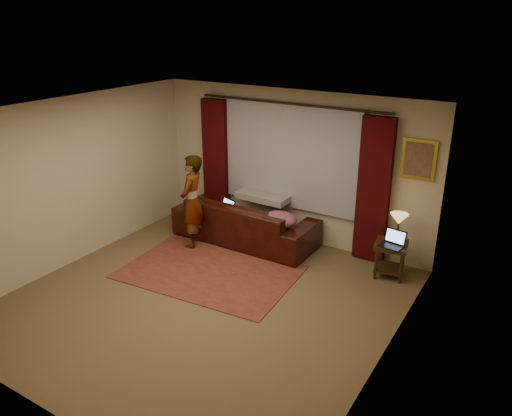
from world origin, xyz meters
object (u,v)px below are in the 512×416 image
(tiffany_lamp, at_px, (398,227))
(person, at_px, (192,202))
(sofa, at_px, (245,214))
(laptop_sofa, at_px, (223,207))
(end_table, at_px, (390,260))
(laptop_table, at_px, (392,239))

(tiffany_lamp, height_order, person, person)
(sofa, distance_m, person, 0.94)
(laptop_sofa, xyz_separation_m, person, (-0.31, -0.45, 0.18))
(person, bearing_deg, tiffany_lamp, 88.37)
(sofa, height_order, person, person)
(laptop_sofa, height_order, end_table, laptop_sofa)
(sofa, xyz_separation_m, person, (-0.65, -0.62, 0.29))
(sofa, height_order, laptop_table, sofa)
(laptop_table, bearing_deg, tiffany_lamp, 98.12)
(laptop_sofa, height_order, tiffany_lamp, tiffany_lamp)
(end_table, relative_size, laptop_table, 1.53)
(end_table, distance_m, person, 3.31)
(tiffany_lamp, bearing_deg, end_table, -103.62)
(laptop_table, bearing_deg, sofa, -171.77)
(person, bearing_deg, sofa, 117.40)
(end_table, bearing_deg, laptop_table, -75.19)
(laptop_table, bearing_deg, laptop_sofa, -168.30)
(laptop_table, relative_size, person, 0.22)
(sofa, bearing_deg, person, 44.02)
(sofa, distance_m, laptop_sofa, 0.39)
(laptop_sofa, distance_m, end_table, 2.91)
(sofa, relative_size, person, 1.57)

